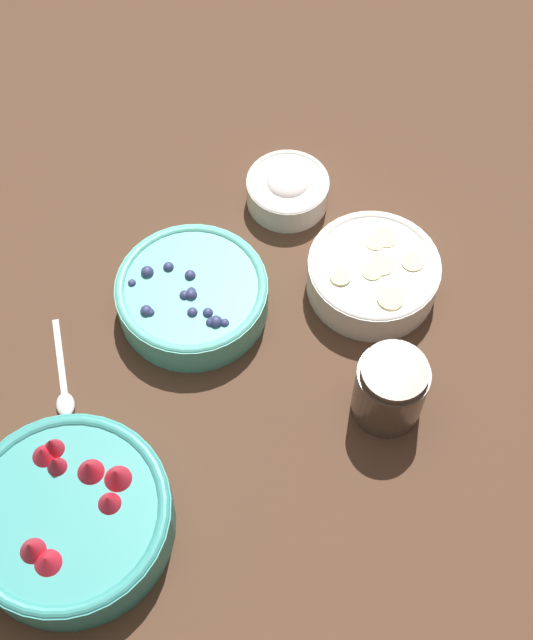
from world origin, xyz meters
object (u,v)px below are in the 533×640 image
bowl_strawberries (69,516)px  jar_chocolate (390,390)px  bowl_blueberries (192,294)px  bowl_cream (288,188)px  bowl_bananas (373,273)px

bowl_strawberries → jar_chocolate: jar_chocolate is taller
bowl_blueberries → bowl_cream: size_ratio=1.71×
bowl_bananas → jar_chocolate: (0.11, 0.13, 0.01)m
bowl_blueberries → jar_chocolate: (-0.09, 0.26, 0.01)m
bowl_blueberries → jar_chocolate: 0.27m
bowl_cream → bowl_blueberries: bearing=14.0°
bowl_strawberries → jar_chocolate: (-0.36, 0.12, 0.01)m
bowl_bananas → bowl_cream: bearing=-93.3°
bowl_strawberries → bowl_blueberries: 0.31m
bowl_cream → bowl_strawberries: bearing=21.5°
bowl_blueberries → jar_chocolate: bearing=108.7°
bowl_strawberries → bowl_bananas: bowl_strawberries is taller
bowl_strawberries → bowl_blueberries: size_ratio=1.19×
bowl_blueberries → bowl_bananas: bowl_blueberries is taller
bowl_cream → bowl_bananas: bearing=86.7°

